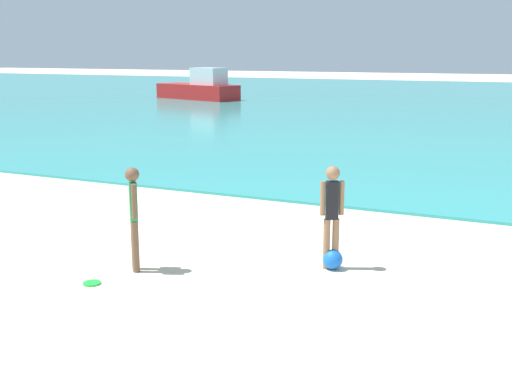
# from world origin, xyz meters

# --- Properties ---
(water) EXTENTS (160.00, 60.00, 0.06)m
(water) POSITION_xyz_m (0.00, 42.50, 0.03)
(water) COLOR teal
(water) RESTS_ON ground
(person_standing) EXTENTS (0.25, 0.28, 1.52)m
(person_standing) POSITION_xyz_m (-1.81, 7.64, 0.87)
(person_standing) COLOR brown
(person_standing) RESTS_ON ground
(frisbee) EXTENTS (0.24, 0.24, 0.03)m
(frisbee) POSITION_xyz_m (-2.03, 6.92, 0.01)
(frisbee) COLOR green
(frisbee) RESTS_ON ground
(person_distant) EXTENTS (0.31, 0.21, 1.53)m
(person_distant) POSITION_xyz_m (0.73, 8.91, 0.87)
(person_distant) COLOR #936B4C
(person_distant) RESTS_ON ground
(boat_far) EXTENTS (6.40, 3.63, 2.07)m
(boat_far) POSITION_xyz_m (-17.75, 37.36, 0.78)
(boat_far) COLOR red
(boat_far) RESTS_ON water
(beach_ball) EXTENTS (0.29, 0.29, 0.29)m
(beach_ball) POSITION_xyz_m (0.77, 8.89, 0.15)
(beach_ball) COLOR blue
(beach_ball) RESTS_ON ground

